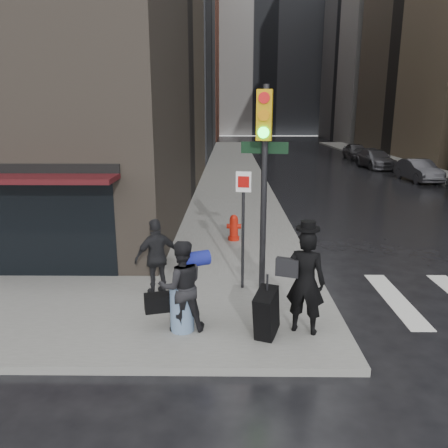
{
  "coord_description": "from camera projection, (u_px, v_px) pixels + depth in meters",
  "views": [
    {
      "loc": [
        -0.26,
        -8.14,
        4.09
      ],
      "look_at": [
        -0.38,
        2.74,
        1.3
      ],
      "focal_mm": 35.0,
      "sensor_mm": 36.0,
      "label": 1
    }
  ],
  "objects": [
    {
      "name": "parked_car_2",
      "position": [
        418.0,
        170.0,
        26.51
      ],
      "size": [
        1.64,
        4.09,
        1.32
      ],
      "primitive_type": "imported",
      "rotation": [
        0.0,
        0.0,
        0.06
      ],
      "color": "#3B3B40",
      "rests_on": "ground"
    },
    {
      "name": "traffic_light",
      "position": [
        262.0,
        163.0,
        9.22
      ],
      "size": [
        1.11,
        0.59,
        4.5
      ],
      "rotation": [
        0.0,
        0.0,
        -0.18
      ],
      "color": "black",
      "rests_on": "ground"
    },
    {
      "name": "man_jeans",
      "position": [
        181.0,
        286.0,
        7.95
      ],
      "size": [
        1.27,
        0.86,
        1.74
      ],
      "rotation": [
        0.0,
        0.0,
        3.41
      ],
      "color": "black",
      "rests_on": "ground"
    },
    {
      "name": "sidewalk_right",
      "position": [
        401.0,
        164.0,
        34.89
      ],
      "size": [
        3.0,
        50.0,
        0.15
      ],
      "primitive_type": "cube",
      "color": "slate",
      "rests_on": "ground"
    },
    {
      "name": "parked_car_4",
      "position": [
        356.0,
        151.0,
        39.14
      ],
      "size": [
        1.69,
        4.12,
        1.4
      ],
      "primitive_type": "imported",
      "rotation": [
        0.0,
        0.0,
        -0.01
      ],
      "color": "#49494D",
      "rests_on": "ground"
    },
    {
      "name": "bldg_left_far",
      "position": [
        145.0,
        51.0,
        65.85
      ],
      "size": [
        22.0,
        20.0,
        26.0
      ],
      "primitive_type": "cube",
      "color": "brown",
      "rests_on": "ground"
    },
    {
      "name": "bldg_right_far",
      "position": [
        415.0,
        51.0,
        61.68
      ],
      "size": [
        22.0,
        20.0,
        25.0
      ],
      "primitive_type": "cube",
      "color": "gray",
      "rests_on": "ground"
    },
    {
      "name": "sidewalk_left",
      "position": [
        232.0,
        164.0,
        35.03
      ],
      "size": [
        4.0,
        50.0,
        0.15
      ],
      "primitive_type": "cube",
      "color": "slate",
      "rests_on": "ground"
    },
    {
      "name": "man_overcoat",
      "position": [
        297.0,
        287.0,
        7.84
      ],
      "size": [
        1.41,
        0.97,
        2.14
      ],
      "rotation": [
        0.0,
        0.0,
        2.78
      ],
      "color": "black",
      "rests_on": "ground"
    },
    {
      "name": "parked_car_3",
      "position": [
        375.0,
        159.0,
        32.83
      ],
      "size": [
        2.23,
        4.81,
        1.36
      ],
      "primitive_type": "imported",
      "rotation": [
        0.0,
        0.0,
        0.07
      ],
      "color": "#414146",
      "rests_on": "ground"
    },
    {
      "name": "ground",
      "position": [
        241.0,
        319.0,
        8.9
      ],
      "size": [
        140.0,
        140.0,
        0.0
      ],
      "primitive_type": "plane",
      "color": "black",
      "rests_on": "ground"
    },
    {
      "name": "man_greycoat",
      "position": [
        157.0,
        257.0,
        9.54
      ],
      "size": [
        1.09,
        0.86,
        1.73
      ],
      "rotation": [
        0.0,
        0.0,
        3.65
      ],
      "color": "black",
      "rests_on": "ground"
    },
    {
      "name": "bldg_distant",
      "position": [
        263.0,
        46.0,
        80.4
      ],
      "size": [
        40.0,
        12.0,
        32.0
      ],
      "primitive_type": "cube",
      "color": "gray",
      "rests_on": "ground"
    },
    {
      "name": "fire_hydrant",
      "position": [
        234.0,
        229.0,
        13.8
      ],
      "size": [
        0.46,
        0.36,
        0.82
      ],
      "rotation": [
        0.0,
        0.0,
        -0.07
      ],
      "color": "#AB180A",
      "rests_on": "ground"
    }
  ]
}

